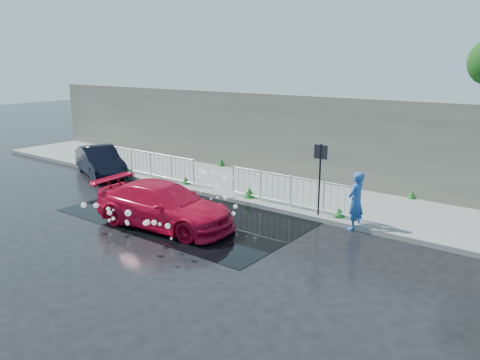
# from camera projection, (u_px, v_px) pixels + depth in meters

# --- Properties ---
(ground) EXTENTS (90.00, 90.00, 0.00)m
(ground) POSITION_uv_depth(u_px,v_px,m) (158.00, 219.00, 15.32)
(ground) COLOR black
(ground) RESTS_ON ground
(pavement) EXTENTS (30.00, 4.00, 0.15)m
(pavement) POSITION_uv_depth(u_px,v_px,m) (248.00, 185.00, 19.16)
(pavement) COLOR gray
(pavement) RESTS_ON ground
(curb) EXTENTS (30.00, 0.25, 0.16)m
(curb) POSITION_uv_depth(u_px,v_px,m) (217.00, 196.00, 17.62)
(curb) COLOR gray
(curb) RESTS_ON ground
(retaining_wall) EXTENTS (30.00, 0.60, 3.50)m
(retaining_wall) POSITION_uv_depth(u_px,v_px,m) (278.00, 135.00, 20.41)
(retaining_wall) COLOR #5C584D
(retaining_wall) RESTS_ON pavement
(puddle) EXTENTS (8.00, 5.00, 0.01)m
(puddle) POSITION_uv_depth(u_px,v_px,m) (191.00, 214.00, 15.80)
(puddle) COLOR black
(puddle) RESTS_ON ground
(sign_post) EXTENTS (0.45, 0.06, 2.50)m
(sign_post) POSITION_uv_depth(u_px,v_px,m) (320.00, 168.00, 14.83)
(sign_post) COLOR black
(sign_post) RESTS_ON ground
(railing_left) EXTENTS (5.05, 0.05, 1.10)m
(railing_left) POSITION_uv_depth(u_px,v_px,m) (151.00, 164.00, 20.07)
(railing_left) COLOR silver
(railing_left) RESTS_ON pavement
(railing_right) EXTENTS (5.05, 0.05, 1.10)m
(railing_right) POSITION_uv_depth(u_px,v_px,m) (291.00, 190.00, 15.97)
(railing_right) COLOR silver
(railing_right) RESTS_ON pavement
(weeds) EXTENTS (12.17, 3.93, 0.41)m
(weeds) POSITION_uv_depth(u_px,v_px,m) (232.00, 180.00, 18.95)
(weeds) COLOR #155118
(weeds) RESTS_ON pavement
(water_spray) EXTENTS (3.69, 5.49, 1.02)m
(water_spray) POSITION_uv_depth(u_px,v_px,m) (184.00, 197.00, 15.25)
(water_spray) COLOR white
(water_spray) RESTS_ON ground
(red_car) EXTENTS (4.87, 2.39, 1.36)m
(red_car) POSITION_uv_depth(u_px,v_px,m) (164.00, 205.00, 14.51)
(red_car) COLOR red
(red_car) RESTS_ON ground
(dark_car) EXTENTS (4.19, 2.78, 1.30)m
(dark_car) POSITION_uv_depth(u_px,v_px,m) (100.00, 161.00, 20.99)
(dark_car) COLOR black
(dark_car) RESTS_ON ground
(person) EXTENTS (0.49, 0.70, 1.80)m
(person) POSITION_uv_depth(u_px,v_px,m) (356.00, 201.00, 14.19)
(person) COLOR #2255AD
(person) RESTS_ON ground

